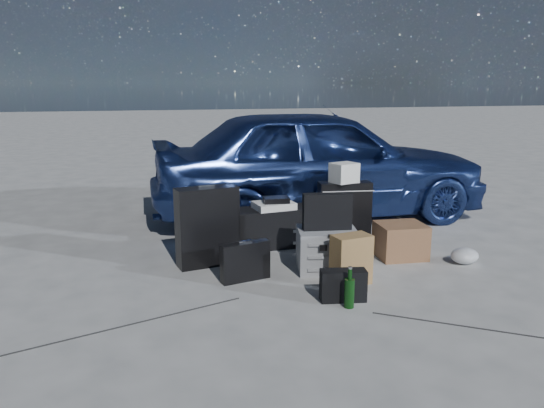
% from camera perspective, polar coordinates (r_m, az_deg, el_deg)
% --- Properties ---
extents(ground, '(60.00, 60.00, 0.00)m').
position_cam_1_polar(ground, '(4.60, 4.02, -8.21)').
color(ground, '#BAB9B4').
rests_on(ground, ground).
extents(car, '(4.11, 1.70, 1.39)m').
position_cam_1_polar(car, '(6.61, 4.99, 4.51)').
color(car, '#2E4791').
rests_on(car, ground).
extents(pelican_case, '(0.59, 0.52, 0.38)m').
position_cam_1_polar(pelican_case, '(4.81, 5.91, -4.90)').
color(pelican_case, '#9EA0A3').
rests_on(pelican_case, ground).
extents(laptop_bag, '(0.44, 0.17, 0.33)m').
position_cam_1_polar(laptop_bag, '(4.72, 5.95, -0.81)').
color(laptop_bag, black).
rests_on(laptop_bag, pelican_case).
extents(briefcase, '(0.44, 0.19, 0.34)m').
position_cam_1_polar(briefcase, '(4.54, -2.89, -6.21)').
color(briefcase, black).
rests_on(briefcase, ground).
extents(suitcase_left, '(0.59, 0.31, 0.73)m').
position_cam_1_polar(suitcase_left, '(4.90, -6.96, -2.42)').
color(suitcase_left, black).
rests_on(suitcase_left, ground).
extents(suitcase_right, '(0.56, 0.26, 0.65)m').
position_cam_1_polar(suitcase_right, '(5.62, 7.76, -0.91)').
color(suitcase_right, black).
rests_on(suitcase_right, ground).
extents(white_carton, '(0.31, 0.27, 0.20)m').
position_cam_1_polar(white_carton, '(5.51, 7.77, 3.35)').
color(white_carton, white).
rests_on(white_carton, suitcase_right).
extents(duffel_bag, '(0.81, 0.37, 0.40)m').
position_cam_1_polar(duffel_bag, '(5.47, 0.05, -2.52)').
color(duffel_bag, black).
rests_on(duffel_bag, ground).
extents(flat_box_white, '(0.43, 0.35, 0.07)m').
position_cam_1_polar(flat_box_white, '(5.40, 0.20, -0.15)').
color(flat_box_white, white).
rests_on(flat_box_white, duffel_bag).
extents(flat_box_black, '(0.27, 0.21, 0.05)m').
position_cam_1_polar(flat_box_black, '(5.38, 0.45, 0.46)').
color(flat_box_black, black).
rests_on(flat_box_black, flat_box_white).
extents(kraft_bag, '(0.35, 0.24, 0.42)m').
position_cam_1_polar(kraft_bag, '(4.51, 8.51, -5.92)').
color(kraft_bag, '#AC7A4B').
rests_on(kraft_bag, ground).
extents(cardboard_box, '(0.47, 0.42, 0.33)m').
position_cam_1_polar(cardboard_box, '(5.28, 13.65, -3.85)').
color(cardboard_box, brown).
rests_on(cardboard_box, ground).
extents(plastic_bag, '(0.30, 0.27, 0.15)m').
position_cam_1_polar(plastic_bag, '(5.30, 20.01, -5.26)').
color(plastic_bag, silver).
rests_on(plastic_bag, ground).
extents(messenger_bag, '(0.37, 0.19, 0.25)m').
position_cam_1_polar(messenger_bag, '(4.19, 7.66, -8.67)').
color(messenger_bag, black).
rests_on(messenger_bag, ground).
extents(green_bottle, '(0.10, 0.10, 0.31)m').
position_cam_1_polar(green_bottle, '(4.06, 8.33, -8.94)').
color(green_bottle, black).
rests_on(green_bottle, ground).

